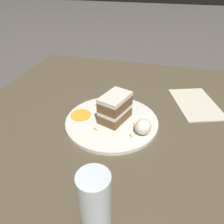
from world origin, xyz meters
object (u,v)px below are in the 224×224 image
at_px(drinking_glass, 95,204).
at_px(orange_garnish, 81,115).
at_px(cream_dollop, 143,127).
at_px(cake_slice, 115,108).
at_px(menu_card, 196,104).
at_px(plate, 112,121).

bearing_deg(drinking_glass, orange_garnish, -153.92).
height_order(cream_dollop, orange_garnish, cream_dollop).
bearing_deg(orange_garnish, drinking_glass, 26.08).
xyz_separation_m(cake_slice, menu_card, (-0.19, 0.27, -0.06)).
xyz_separation_m(plate, cream_dollop, (0.04, 0.11, 0.03)).
bearing_deg(plate, menu_card, 125.04).
relative_size(plate, cream_dollop, 5.55).
distance_m(plate, menu_card, 0.34).
relative_size(cake_slice, orange_garnish, 1.78).
height_order(orange_garnish, drinking_glass, drinking_glass).
xyz_separation_m(plate, orange_garnish, (0.00, -0.11, 0.01)).
bearing_deg(cream_dollop, plate, -110.64).
bearing_deg(drinking_glass, cake_slice, -172.56).
relative_size(plate, drinking_glass, 2.22).
distance_m(orange_garnish, drinking_glass, 0.38).
height_order(plate, cream_dollop, cream_dollop).
xyz_separation_m(orange_garnish, drinking_glass, (0.33, 0.16, 0.05)).
distance_m(plate, drinking_glass, 0.35).
bearing_deg(cake_slice, orange_garnish, -155.79).
bearing_deg(orange_garnish, cake_slice, 94.66).
bearing_deg(cream_dollop, drinking_glass, -10.41).
bearing_deg(orange_garnish, cream_dollop, 80.16).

